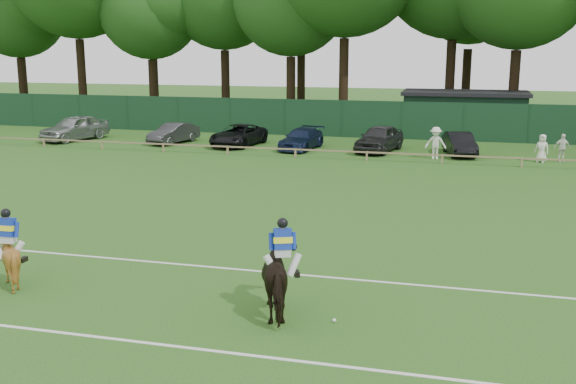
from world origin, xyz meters
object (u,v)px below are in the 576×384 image
(hatch_grey, at_px, (379,138))
(polo_ball, at_px, (334,320))
(suv_black, at_px, (238,135))
(spectator_mid, at_px, (562,148))
(sedan_navy, at_px, (301,139))
(spectator_right, at_px, (542,148))
(horse_dark, at_px, (283,278))
(spectator_left, at_px, (436,143))
(estate_black, at_px, (460,144))
(sedan_grey, at_px, (173,133))
(horse_chestnut, at_px, (10,258))
(utility_shed, at_px, (464,113))
(sedan_silver, at_px, (75,128))

(hatch_grey, height_order, polo_ball, hatch_grey)
(suv_black, bearing_deg, spectator_mid, 4.87)
(sedan_navy, distance_m, spectator_right, 13.54)
(horse_dark, height_order, suv_black, horse_dark)
(spectator_left, bearing_deg, spectator_mid, 3.67)
(spectator_mid, bearing_deg, suv_black, 160.58)
(horse_dark, bearing_deg, estate_black, -120.80)
(spectator_right, bearing_deg, sedan_grey, -160.33)
(spectator_mid, bearing_deg, sedan_navy, 161.11)
(horse_dark, height_order, spectator_left, horse_dark)
(sedan_grey, bearing_deg, polo_ball, -44.11)
(spectator_right, relative_size, polo_ball, 16.68)
(horse_dark, xyz_separation_m, sedan_grey, (-14.00, 25.14, -0.26))
(horse_chestnut, height_order, spectator_mid, spectator_mid)
(polo_ball, bearing_deg, spectator_mid, 72.18)
(horse_dark, height_order, utility_shed, utility_shed)
(sedan_grey, distance_m, spectator_left, 16.55)
(spectator_right, bearing_deg, hatch_grey, -165.86)
(estate_black, height_order, spectator_right, spectator_right)
(estate_black, bearing_deg, spectator_right, -29.09)
(hatch_grey, bearing_deg, estate_black, 10.03)
(sedan_navy, height_order, hatch_grey, hatch_grey)
(sedan_navy, distance_m, spectator_mid, 14.56)
(spectator_right, bearing_deg, sedan_silver, -158.64)
(hatch_grey, relative_size, spectator_right, 3.03)
(utility_shed, bearing_deg, sedan_grey, -154.28)
(polo_ball, bearing_deg, hatch_grey, 94.85)
(estate_black, relative_size, utility_shed, 0.46)
(spectator_left, bearing_deg, horse_dark, -99.43)
(sedan_navy, bearing_deg, utility_shed, 51.34)
(sedan_silver, bearing_deg, suv_black, 18.82)
(polo_ball, bearing_deg, horse_chestnut, 178.17)
(sedan_grey, bearing_deg, spectator_left, 8.05)
(sedan_grey, distance_m, estate_black, 17.70)
(sedan_silver, xyz_separation_m, utility_shed, (24.71, 8.96, 0.72))
(horse_dark, xyz_separation_m, hatch_grey, (-0.88, 25.07, -0.12))
(sedan_navy, xyz_separation_m, estate_black, (9.22, 0.11, 0.02))
(horse_chestnut, distance_m, sedan_silver, 28.10)
(sedan_grey, height_order, suv_black, suv_black)
(sedan_navy, height_order, utility_shed, utility_shed)
(horse_chestnut, relative_size, sedan_navy, 0.34)
(horse_chestnut, height_order, sedan_silver, sedan_silver)
(sedan_grey, height_order, polo_ball, sedan_grey)
(spectator_right, height_order, polo_ball, spectator_right)
(suv_black, bearing_deg, sedan_grey, -172.04)
(sedan_grey, bearing_deg, horse_dark, -46.08)
(suv_black, relative_size, spectator_left, 2.67)
(sedan_silver, height_order, hatch_grey, sedan_silver)
(spectator_right, distance_m, utility_shed, 11.01)
(sedan_navy, relative_size, utility_shed, 0.51)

